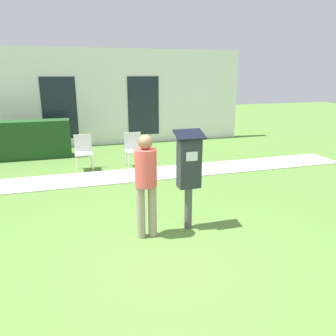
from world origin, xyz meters
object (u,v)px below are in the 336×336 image
(person_standing, at_px, (146,179))
(outdoor_chair_left, at_px, (83,149))
(parking_meter, at_px, (189,167))
(outdoor_chair_middle, at_px, (133,147))

(person_standing, relative_size, outdoor_chair_left, 1.76)
(person_standing, bearing_deg, outdoor_chair_left, 137.72)
(parking_meter, xyz_separation_m, outdoor_chair_left, (-1.42, 3.93, -0.49))
(outdoor_chair_middle, bearing_deg, parking_meter, -74.83)
(person_standing, distance_m, outdoor_chair_left, 4.10)
(person_standing, xyz_separation_m, outdoor_chair_middle, (0.56, 3.95, -0.40))
(parking_meter, bearing_deg, outdoor_chair_left, 109.91)
(person_standing, relative_size, outdoor_chair_middle, 1.76)
(outdoor_chair_left, bearing_deg, person_standing, -67.05)
(person_standing, height_order, outdoor_chair_left, person_standing)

